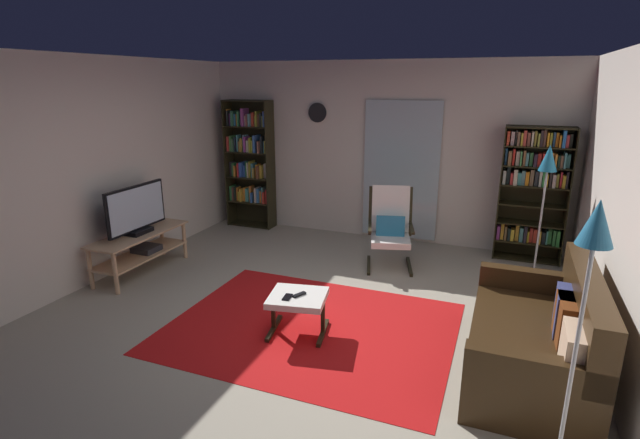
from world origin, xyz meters
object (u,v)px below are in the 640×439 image
Objects in this scene: leather_sofa at (540,340)px; cell_phone at (287,297)px; television at (137,211)px; floor_lamp_by_shelf at (547,171)px; bookshelf_near_sofa at (533,186)px; lounge_armchair at (390,225)px; wall_clock at (318,113)px; floor_lamp_by_sofa at (590,265)px; tv_remote at (299,295)px; bookshelf_near_tv at (250,160)px; ottoman at (298,302)px; tv_stand at (141,246)px.

cell_phone is at bearing -175.16° from leather_sofa.
television is 0.58× the size of floor_lamp_by_shelf.
bookshelf_near_sofa reaches higher than lounge_armchair.
leather_sofa is 1.68× the size of lounge_armchair.
bookshelf_near_sofa is 3.19m from wall_clock.
tv_remote is at bearing 154.29° from floor_lamp_by_sofa.
ottoman is (2.15, -2.96, -0.77)m from bookshelf_near_tv.
television is 4.91m from floor_lamp_by_sofa.
bookshelf_near_tv is at bearing 145.92° from leather_sofa.
lounge_armchair is at bearing 131.02° from leather_sofa.
tv_stand is 2.54m from tv_remote.
cell_phone is at bearing -72.99° from wall_clock.
bookshelf_near_tv is 4.19m from bookshelf_near_sofa.
bookshelf_near_tv is 5.17m from leather_sofa.
tv_stand is 2.43m from bookshelf_near_tv.
cell_phone is at bearing -55.58° from bookshelf_near_tv.
bookshelf_near_sofa is 2.91m from leather_sofa.
bookshelf_near_sofa is at bearing 81.43° from tv_remote.
floor_lamp_by_sofa is at bearing -60.14° from lounge_armchair.
wall_clock is at bearing 99.55° from cell_phone.
ottoman is 0.35× the size of floor_lamp_by_sofa.
floor_lamp_by_sofa is (4.58, -1.70, 1.05)m from tv_stand.
wall_clock is at bearing 163.62° from floor_lamp_by_shelf.
lounge_armchair reaches higher than cell_phone.
floor_lamp_by_sofa is (4.31, -4.00, 0.30)m from bookshelf_near_tv.
bookshelf_near_tv reaches higher than television.
ottoman is 0.37× the size of floor_lamp_by_shelf.
wall_clock is at bearing 60.02° from tv_stand.
wall_clock is at bearing 177.11° from bookshelf_near_sofa.
floor_lamp_by_sofa is (2.15, -1.03, 1.07)m from ottoman.
bookshelf_near_tv is 3.74m from ottoman.
bookshelf_near_sofa is 3.72m from cell_phone.
tv_stand is at bearing -169.49° from tv_remote.
floor_lamp_by_sofa reaches higher than cell_phone.
cell_phone is (-2.10, -3.01, -0.60)m from bookshelf_near_sofa.
bookshelf_near_tv reaches higher than bookshelf_near_sofa.
lounge_armchair reaches higher than tv_remote.
tv_stand is 2.48m from cell_phone.
television is 6.58× the size of tv_remote.
tv_remote is (2.44, -0.66, -0.40)m from television.
tv_remote is at bearing -134.21° from floor_lamp_by_shelf.
floor_lamp_by_shelf is at bearing 38.28° from cell_phone.
leather_sofa is at bearing -7.26° from tv_stand.
ottoman is 3.19m from floor_lamp_by_shelf.
floor_lamp_by_sofa reaches higher than leather_sofa.
cell_phone is (2.36, -0.76, 0.06)m from tv_stand.
leather_sofa is 2.07m from tv_remote.
lounge_armchair is 7.10× the size of tv_remote.
lounge_armchair is 1.70× the size of ottoman.
wall_clock reaches higher than lounge_armchair.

